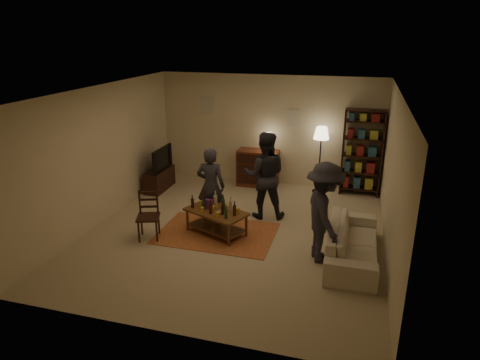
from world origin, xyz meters
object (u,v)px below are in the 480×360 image
at_px(sofa, 353,242).
at_px(person_left, 211,186).
at_px(coffee_table, 216,214).
at_px(tv_stand, 159,174).
at_px(floor_lamp, 321,138).
at_px(dresser, 258,167).
at_px(person_right, 265,175).
at_px(dining_chair, 148,213).
at_px(person_by_sofa, 324,213).
at_px(bookshelf, 362,152).

bearing_deg(sofa, person_left, 75.08).
relative_size(coffee_table, tv_stand, 1.25).
distance_m(floor_lamp, sofa, 3.34).
distance_m(dresser, person_right, 1.94).
bearing_deg(person_right, person_left, 18.54).
relative_size(dining_chair, person_by_sofa, 0.54).
height_order(coffee_table, tv_stand, tv_stand).
xyz_separation_m(tv_stand, person_right, (2.81, -0.89, 0.52)).
bearing_deg(dresser, tv_stand, -157.93).
distance_m(dresser, bookshelf, 2.50).
distance_m(tv_stand, person_left, 2.39).
xyz_separation_m(sofa, person_by_sofa, (-0.50, -0.17, 0.55)).
xyz_separation_m(tv_stand, bookshelf, (4.69, 0.98, 0.65)).
distance_m(sofa, person_by_sofa, 0.77).
bearing_deg(floor_lamp, dining_chair, -130.75).
height_order(person_left, person_by_sofa, person_by_sofa).
bearing_deg(dining_chair, bookshelf, 23.08).
bearing_deg(person_left, sofa, 161.48).
distance_m(dining_chair, floor_lamp, 4.38).
relative_size(dresser, person_left, 0.87).
bearing_deg(coffee_table, person_left, 119.25).
xyz_separation_m(dining_chair, person_by_sofa, (3.19, 0.03, 0.38)).
bearing_deg(bookshelf, tv_stand, -168.20).
bearing_deg(person_left, coffee_table, 115.65).
distance_m(bookshelf, person_by_sofa, 3.40).
relative_size(dining_chair, person_right, 0.51).
relative_size(sofa, person_by_sofa, 1.21).
bearing_deg(dresser, floor_lamp, -2.41).
xyz_separation_m(tv_stand, person_by_sofa, (4.14, -2.37, 0.47)).
bearing_deg(dining_chair, person_by_sofa, -18.56).
distance_m(coffee_table, person_by_sofa, 2.12).
relative_size(dining_chair, sofa, 0.44).
height_order(coffee_table, dining_chair, dining_chair).
distance_m(dresser, person_left, 2.42).
relative_size(dresser, sofa, 0.65).
bearing_deg(person_right, sofa, 132.52).
relative_size(dining_chair, person_left, 0.59).
height_order(tv_stand, person_left, person_left).
bearing_deg(person_by_sofa, tv_stand, 39.26).
relative_size(floor_lamp, person_by_sofa, 0.93).
distance_m(tv_stand, floor_lamp, 3.97).
relative_size(coffee_table, sofa, 0.63).
distance_m(tv_stand, bookshelf, 4.84).
distance_m(floor_lamp, person_left, 3.04).
xyz_separation_m(tv_stand, dresser, (2.25, 0.91, 0.09)).
distance_m(floor_lamp, person_right, 2.03).
bearing_deg(floor_lamp, person_left, -129.50).
distance_m(bookshelf, sofa, 3.26).
bearing_deg(bookshelf, sofa, -90.82).
height_order(coffee_table, person_left, person_left).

